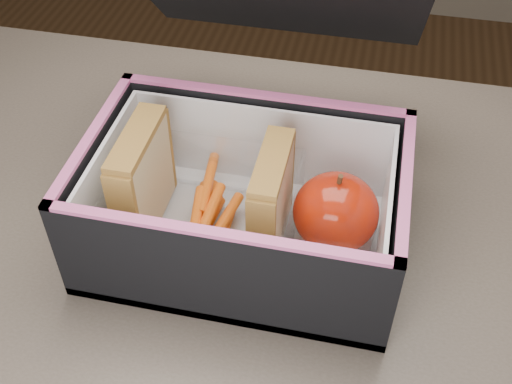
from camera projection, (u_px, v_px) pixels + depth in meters
kitchen_table at (285, 346)px, 0.68m from camera, size 1.20×0.80×0.75m
lunch_bag at (245, 193)px, 0.62m from camera, size 0.30×0.34×0.25m
plastic_tub at (207, 204)px, 0.63m from camera, size 0.17×0.12×0.07m
sandwich_left at (143, 179)px, 0.62m from camera, size 0.03×0.10×0.11m
sandwich_right at (271, 200)px, 0.61m from camera, size 0.03×0.09×0.10m
carrot_sticks at (207, 218)px, 0.64m from camera, size 0.05×0.14×0.03m
paper_napkin at (337, 238)px, 0.64m from camera, size 0.08×0.08×0.01m
red_apple at (336, 212)px, 0.61m from camera, size 0.11×0.11×0.09m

